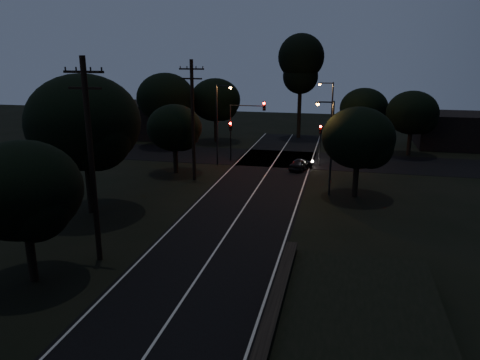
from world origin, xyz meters
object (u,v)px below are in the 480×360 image
at_px(utility_pole_far, 193,119).
at_px(car, 301,164).
at_px(streetlight_c, 330,142).
at_px(tall_pine, 301,63).
at_px(streetlight_a, 219,119).
at_px(signal_left, 231,134).
at_px(streetlight_b, 330,114).
at_px(signal_mast, 246,120).
at_px(utility_pole_mid, 91,159).
at_px(signal_right, 320,137).

bearing_deg(utility_pole_far, car, 32.53).
height_order(utility_pole_far, streetlight_c, utility_pole_far).
bearing_deg(tall_pine, utility_pole_far, -106.93).
height_order(streetlight_a, car, streetlight_a).
bearing_deg(signal_left, tall_pine, 69.54).
distance_m(streetlight_b, streetlight_c, 14.01).
distance_m(utility_pole_far, signal_mast, 8.64).
bearing_deg(signal_left, streetlight_a, -109.59).
relative_size(utility_pole_mid, signal_left, 2.68).
relative_size(signal_left, streetlight_b, 0.51).
xyz_separation_m(utility_pole_far, signal_left, (1.40, 7.99, -2.65)).
xyz_separation_m(tall_pine, streetlight_c, (4.83, -25.00, -5.24)).
distance_m(signal_mast, streetlight_b, 9.15).
height_order(utility_pole_mid, car, utility_pole_mid).
bearing_deg(signal_mast, streetlight_c, -48.81).
distance_m(utility_pole_mid, streetlight_a, 23.04).
bearing_deg(utility_pole_mid, streetlight_a, 88.27).
xyz_separation_m(utility_pole_mid, utility_pole_far, (0.00, 17.00, -0.25)).
xyz_separation_m(utility_pole_far, signal_right, (10.60, 7.99, -2.65)).
bearing_deg(streetlight_c, utility_pole_mid, -128.26).
bearing_deg(car, streetlight_c, 127.86).
xyz_separation_m(utility_pole_far, tall_pine, (7.00, 23.00, 4.11)).
bearing_deg(streetlight_a, car, -1.99).
height_order(utility_pole_far, tall_pine, tall_pine).
height_order(signal_left, streetlight_a, streetlight_a).
height_order(utility_pole_mid, utility_pole_far, utility_pole_mid).
height_order(streetlight_b, car, streetlight_b).
bearing_deg(streetlight_a, streetlight_c, -35.69).
distance_m(utility_pole_mid, utility_pole_far, 17.00).
xyz_separation_m(signal_mast, car, (5.87, -2.28, -3.77)).
bearing_deg(car, streetlight_b, -93.05).
xyz_separation_m(utility_pole_far, car, (8.96, 5.71, -4.91)).
bearing_deg(streetlight_b, utility_pole_far, -133.30).
distance_m(signal_right, streetlight_c, 10.18).
relative_size(signal_right, signal_mast, 0.66).
height_order(utility_pole_mid, signal_right, utility_pole_mid).
bearing_deg(streetlight_a, tall_pine, 69.64).
xyz_separation_m(signal_right, streetlight_c, (1.23, -9.99, 1.51)).
bearing_deg(signal_mast, streetlight_a, -140.23).
xyz_separation_m(utility_pole_far, streetlight_b, (11.31, 12.00, -0.85)).
bearing_deg(signal_right, car, -125.82).
distance_m(signal_left, streetlight_b, 10.84).
relative_size(tall_pine, car, 3.96).
bearing_deg(signal_left, signal_mast, 0.13).
height_order(signal_mast, streetlight_c, streetlight_c).
bearing_deg(tall_pine, signal_right, -76.51).
xyz_separation_m(utility_pole_mid, car, (8.96, 22.71, -5.17)).
distance_m(utility_pole_far, tall_pine, 24.39).
bearing_deg(streetlight_c, streetlight_b, 92.14).
xyz_separation_m(signal_left, streetlight_b, (9.91, 4.01, 1.80)).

